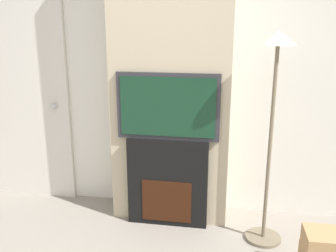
{
  "coord_description": "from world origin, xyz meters",
  "views": [
    {
      "loc": [
        0.51,
        -1.32,
        1.75
      ],
      "look_at": [
        0.0,
        1.65,
        0.9
      ],
      "focal_mm": 40.0,
      "sensor_mm": 36.0,
      "label": 1
    }
  ],
  "objects": [
    {
      "name": "chimney_breast",
      "position": [
        0.0,
        1.82,
        1.35
      ],
      "size": [
        1.02,
        0.35,
        2.7
      ],
      "color": "#BCAD8E",
      "rests_on": "ground_plane"
    },
    {
      "name": "floor_lamp",
      "position": [
        0.82,
        1.51,
        1.19
      ],
      "size": [
        0.29,
        0.29,
        1.68
      ],
      "color": "#726651",
      "rests_on": "ground_plane"
    },
    {
      "name": "entry_door",
      "position": [
        -1.48,
        1.97,
        1.0
      ],
      "size": [
        0.9,
        0.09,
        1.99
      ],
      "color": "silver",
      "rests_on": "ground_plane"
    },
    {
      "name": "fireplace",
      "position": [
        0.0,
        1.65,
        0.39
      ],
      "size": [
        0.7,
        0.15,
        0.78
      ],
      "color": "black",
      "rests_on": "ground_plane"
    },
    {
      "name": "television",
      "position": [
        0.0,
        1.64,
        1.06
      ],
      "size": [
        0.86,
        0.07,
        0.56
      ],
      "color": "#2D2D33",
      "rests_on": "fireplace"
    },
    {
      "name": "wall_back",
      "position": [
        0.0,
        2.03,
        1.35
      ],
      "size": [
        6.0,
        0.06,
        2.7
      ],
      "color": "silver",
      "rests_on": "ground_plane"
    }
  ]
}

